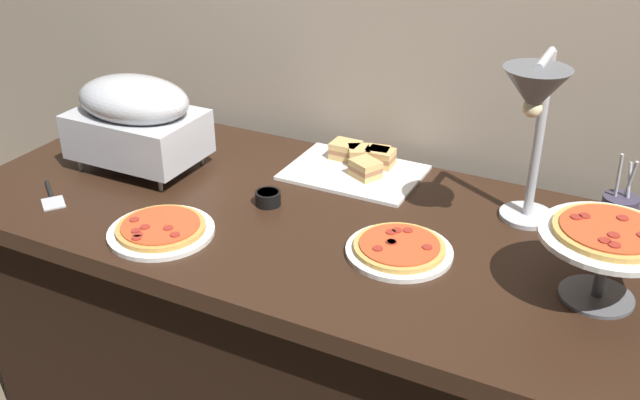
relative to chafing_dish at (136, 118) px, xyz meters
The scene contains 11 objects.
back_wall 0.79m from the chafing_dish, 39.24° to the left, with size 4.40×0.04×2.40m, color tan.
buffet_table 0.78m from the chafing_dish, ahead, with size 1.90×0.84×0.76m.
chafing_dish is the anchor object (origin of this frame).
heat_lamp 1.10m from the chafing_dish, ahead, with size 0.15×0.29×0.45m.
pizza_plate_front 0.87m from the chafing_dish, ahead, with size 0.26×0.26×0.03m.
pizza_plate_center 0.44m from the chafing_dish, 44.40° to the right, with size 0.26×0.26×0.03m.
pizza_plate_raised_stand 1.30m from the chafing_dish, ahead, with size 0.29×0.29×0.18m.
sandwich_platter 0.66m from the chafing_dish, 24.28° to the left, with size 0.38×0.27×0.06m.
sauce_cup_near 0.47m from the chafing_dish, ahead, with size 0.07×0.07×0.04m.
utensil_holder 1.32m from the chafing_dish, ahead, with size 0.08×0.08×0.22m.
serving_spatula 0.32m from the chafing_dish, 109.57° to the right, with size 0.16×0.13×0.01m.
Camera 1 is at (0.77, -1.46, 1.68)m, focal length 40.76 mm.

